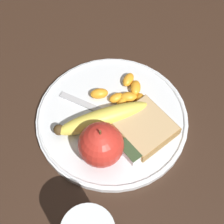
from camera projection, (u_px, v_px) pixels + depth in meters
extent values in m
plane|color=#332116|center=(112.00, 121.00, 0.72)|extent=(3.00, 3.00, 0.00)
cylinder|color=silver|center=(112.00, 119.00, 0.71)|extent=(0.29, 0.29, 0.01)
torus|color=silver|center=(112.00, 118.00, 0.71)|extent=(0.28, 0.28, 0.01)
sphere|color=red|center=(101.00, 145.00, 0.63)|extent=(0.08, 0.08, 0.08)
cylinder|color=brown|center=(100.00, 132.00, 0.60)|extent=(0.00, 0.00, 0.01)
ellipsoid|color=#E0CC4C|center=(102.00, 117.00, 0.69)|extent=(0.09, 0.18, 0.04)
sphere|color=#473319|center=(59.00, 130.00, 0.67)|extent=(0.02, 0.02, 0.02)
cube|color=olive|center=(144.00, 127.00, 0.68)|extent=(0.10, 0.09, 0.02)
cube|color=tan|center=(144.00, 127.00, 0.68)|extent=(0.10, 0.09, 0.02)
cube|color=#B2B2B7|center=(87.00, 105.00, 0.72)|extent=(0.11, 0.06, 0.00)
cube|color=#B2B2B7|center=(126.00, 122.00, 0.70)|extent=(0.06, 0.05, 0.00)
cube|color=white|center=(133.00, 150.00, 0.66)|extent=(0.04, 0.04, 0.02)
cube|color=#334728|center=(133.00, 147.00, 0.65)|extent=(0.05, 0.04, 0.00)
ellipsoid|color=orange|center=(128.00, 97.00, 0.72)|extent=(0.04, 0.04, 0.02)
ellipsoid|color=orange|center=(128.00, 80.00, 0.74)|extent=(0.03, 0.04, 0.02)
ellipsoid|color=orange|center=(117.00, 98.00, 0.72)|extent=(0.02, 0.03, 0.02)
ellipsoid|color=orange|center=(99.00, 94.00, 0.73)|extent=(0.04, 0.04, 0.02)
ellipsoid|color=orange|center=(141.00, 100.00, 0.72)|extent=(0.03, 0.03, 0.02)
ellipsoid|color=orange|center=(122.00, 102.00, 0.72)|extent=(0.03, 0.03, 0.02)
ellipsoid|color=orange|center=(135.00, 88.00, 0.73)|extent=(0.04, 0.04, 0.02)
ellipsoid|color=orange|center=(126.00, 111.00, 0.71)|extent=(0.03, 0.03, 0.02)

